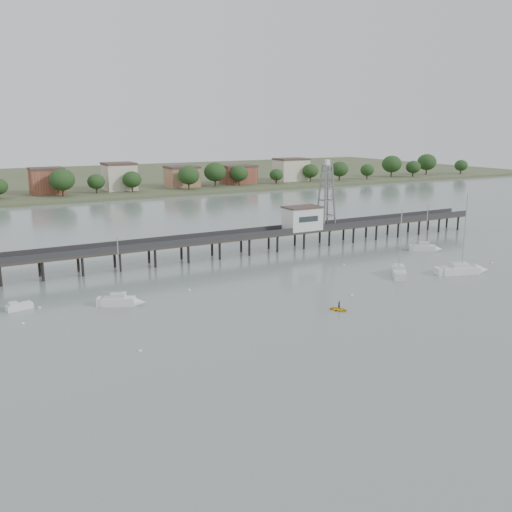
{
  "coord_description": "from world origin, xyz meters",
  "views": [
    {
      "loc": [
        -45.48,
        -45.96,
        27.32
      ],
      "look_at": [
        3.14,
        42.0,
        4.0
      ],
      "focal_mm": 40.0,
      "sensor_mm": 36.0,
      "label": 1
    }
  ],
  "objects": [
    {
      "name": "sailboat_b",
      "position": [
        -22.63,
        37.31,
        0.65
      ],
      "size": [
        6.89,
        4.84,
        11.29
      ],
      "rotation": [
        0.0,
        0.0,
        -0.48
      ],
      "color": "silver",
      "rests_on": "ground"
    },
    {
      "name": "sailboat_c",
      "position": [
        27.52,
        31.24,
        0.64
      ],
      "size": [
        6.7,
        7.59,
        13.04
      ],
      "rotation": [
        0.0,
        0.0,
        0.9
      ],
      "color": "silver",
      "rests_on": "ground"
    },
    {
      "name": "lattice_tower",
      "position": [
        31.5,
        60.0,
        11.1
      ],
      "size": [
        3.2,
        3.2,
        15.5
      ],
      "color": "slate",
      "rests_on": "ground"
    },
    {
      "name": "white_tender",
      "position": [
        -37.23,
        43.09,
        0.45
      ],
      "size": [
        4.02,
        2.3,
        1.47
      ],
      "rotation": [
        0.0,
        0.0,
        0.2
      ],
      "color": "silver",
      "rests_on": "ground"
    },
    {
      "name": "pier_building",
      "position": [
        25.0,
        60.0,
        6.67
      ],
      "size": [
        8.4,
        5.4,
        5.3
      ],
      "color": "silver",
      "rests_on": "ground"
    },
    {
      "name": "far_shore",
      "position": [
        0.36,
        239.58,
        0.95
      ],
      "size": [
        500.0,
        170.0,
        10.4
      ],
      "color": "#475133",
      "rests_on": "ground"
    },
    {
      "name": "dinghy_occupant",
      "position": [
        4.84,
        19.35,
        0.0
      ],
      "size": [
        0.65,
        1.28,
        0.29
      ],
      "primitive_type": "imported",
      "rotation": [
        0.0,
        0.0,
        3.32
      ],
      "color": "black",
      "rests_on": "ground"
    },
    {
      "name": "sailboat_d",
      "position": [
        39.28,
        25.4,
        0.63
      ],
      "size": [
        10.01,
        5.71,
        15.75
      ],
      "rotation": [
        0.0,
        0.0,
        -0.32
      ],
      "color": "silver",
      "rests_on": "ground"
    },
    {
      "name": "yellow_dinghy",
      "position": [
        4.84,
        19.35,
        0.0
      ],
      "size": [
        1.89,
        1.44,
        2.64
      ],
      "primitive_type": "imported",
      "rotation": [
        0.0,
        0.0,
        0.54
      ],
      "color": "yellow",
      "rests_on": "ground"
    },
    {
      "name": "pier",
      "position": [
        0.0,
        60.0,
        3.79
      ],
      "size": [
        150.0,
        5.0,
        5.5
      ],
      "color": "#2D2823",
      "rests_on": "ground"
    },
    {
      "name": "mooring_buoys",
      "position": [
        -3.57,
        33.02,
        0.08
      ],
      "size": [
        87.89,
        24.42,
        0.39
      ],
      "color": "beige",
      "rests_on": "ground"
    },
    {
      "name": "sailboat_e",
      "position": [
        47.02,
        43.09,
        0.66
      ],
      "size": [
        6.28,
        5.31,
        10.79
      ],
      "rotation": [
        0.0,
        0.0,
        -0.63
      ],
      "color": "silver",
      "rests_on": "ground"
    },
    {
      "name": "ground_plane",
      "position": [
        0.0,
        0.0,
        0.0
      ],
      "size": [
        500.0,
        500.0,
        0.0
      ],
      "primitive_type": "plane",
      "color": "slate",
      "rests_on": "ground"
    }
  ]
}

